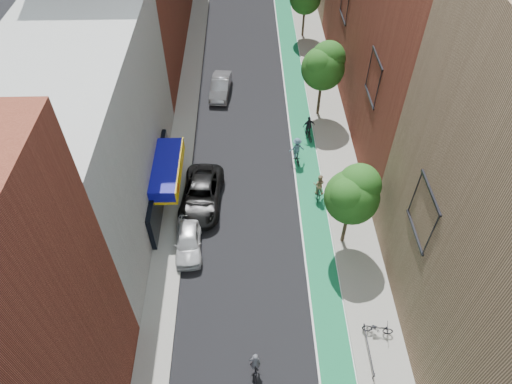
{
  "coord_description": "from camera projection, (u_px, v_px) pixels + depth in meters",
  "views": [
    {
      "loc": [
        -0.63,
        -8.47,
        24.53
      ],
      "look_at": [
        -0.08,
        13.29,
        1.5
      ],
      "focal_mm": 32.0,
      "sensor_mm": 36.0,
      "label": 1
    }
  ],
  "objects": [
    {
      "name": "tree_mid",
      "position": [
        324.0,
        65.0,
        36.69
      ],
      "size": [
        3.55,
        3.53,
        6.74
      ],
      "color": "#332619",
      "rests_on": "ground"
    },
    {
      "name": "cyclist_lane_near",
      "position": [
        319.0,
        188.0,
        32.8
      ],
      "size": [
        0.96,
        1.7,
        2.07
      ],
      "rotation": [
        0.0,
        0.0,
        2.92
      ],
      "color": "black",
      "rests_on": "ground"
    },
    {
      "name": "parked_car_white",
      "position": [
        188.0,
        240.0,
        29.77
      ],
      "size": [
        1.99,
        4.36,
        1.45
      ],
      "primitive_type": "imported",
      "rotation": [
        0.0,
        0.0,
        0.07
      ],
      "color": "silver",
      "rests_on": "ground"
    },
    {
      "name": "parked_car_silver",
      "position": [
        220.0,
        87.0,
        41.88
      ],
      "size": [
        2.05,
        4.73,
        1.51
      ],
      "primitive_type": "imported",
      "rotation": [
        0.0,
        0.0,
        -0.1
      ],
      "color": "gray",
      "rests_on": "ground"
    },
    {
      "name": "building_left_white",
      "position": [
        83.0,
        138.0,
        28.72
      ],
      "size": [
        8.0,
        20.0,
        12.0
      ],
      "primitive_type": "cube",
      "color": "silver",
      "rests_on": "ground"
    },
    {
      "name": "cyclist_lane_mid",
      "position": [
        309.0,
        130.0,
        37.48
      ],
      "size": [
        1.08,
        1.71,
        2.07
      ],
      "rotation": [
        0.0,
        0.0,
        3.39
      ],
      "color": "black",
      "rests_on": "ground"
    },
    {
      "name": "sidewalk_right",
      "position": [
        325.0,
        100.0,
        41.56
      ],
      "size": [
        3.0,
        68.0,
        0.15
      ],
      "primitive_type": "cube",
      "color": "gray",
      "rests_on": "ground"
    },
    {
      "name": "cyclist_lane_far",
      "position": [
        297.0,
        151.0,
        35.41
      ],
      "size": [
        1.29,
        1.75,
        2.18
      ],
      "rotation": [
        0.0,
        0.0,
        3.34
      ],
      "color": "black",
      "rests_on": "ground"
    },
    {
      "name": "tree_near",
      "position": [
        353.0,
        194.0,
        27.25
      ],
      "size": [
        3.4,
        3.36,
        6.42
      ],
      "color": "#332619",
      "rests_on": "ground"
    },
    {
      "name": "sidewalk_left",
      "position": [
        187.0,
        102.0,
        41.35
      ],
      "size": [
        2.0,
        68.0,
        0.15
      ],
      "primitive_type": "cube",
      "color": "gray",
      "rests_on": "ground"
    },
    {
      "name": "parked_bike_near",
      "position": [
        378.0,
        328.0,
        25.66
      ],
      "size": [
        1.81,
        0.9,
        0.91
      ],
      "primitive_type": "imported",
      "rotation": [
        0.0,
        0.0,
        1.39
      ],
      "color": "black",
      "rests_on": "sidewalk_right"
    },
    {
      "name": "parked_car_black",
      "position": [
        201.0,
        195.0,
        32.44
      ],
      "size": [
        3.16,
        6.11,
        1.65
      ],
      "primitive_type": "imported",
      "rotation": [
        0.0,
        0.0,
        -0.07
      ],
      "color": "black",
      "rests_on": "ground"
    },
    {
      "name": "cyclist_lead",
      "position": [
        255.0,
        367.0,
        24.08
      ],
      "size": [
        0.6,
        1.66,
        1.98
      ],
      "rotation": [
        0.0,
        0.0,
        3.14
      ],
      "color": "black",
      "rests_on": "ground"
    },
    {
      "name": "bike_lane",
      "position": [
        297.0,
        101.0,
        41.57
      ],
      "size": [
        2.0,
        68.0,
        0.01
      ],
      "primitive_type": "cube",
      "color": "#147444",
      "rests_on": "ground"
    }
  ]
}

